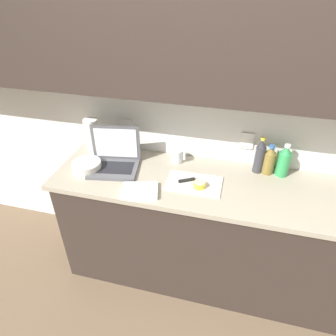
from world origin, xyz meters
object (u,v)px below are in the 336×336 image
Objects in this scene: laptop at (115,158)px; knife at (191,180)px; bottle_water_clear at (260,156)px; bowl_white at (87,166)px; cutting_board at (194,183)px; bottle_oil_tall at (269,161)px; lemon_half_cut at (199,185)px; paper_towel_roll at (92,136)px; measuring_cup at (177,156)px; bottle_green_soda at (284,161)px.

knife is at bearing -15.43° from laptop.
bowl_white is at bearing -166.45° from bottle_water_clear.
bottle_oil_tall is at bearing 28.92° from cutting_board.
bottle_oil_tall is at bearing -0.16° from laptop.
cutting_board is at bearing 138.14° from lemon_half_cut.
cutting_board is 0.03m from knife.
paper_towel_roll reaches higher than bottle_water_clear.
knife is 3.26× the size of lemon_half_cut.
bottle_oil_tall is 0.63m from measuring_cup.
measuring_cup is (-0.72, -0.02, -0.06)m from bottle_green_soda.
bottle_green_soda is 0.88× the size of paper_towel_roll.
laptop is 1.05× the size of cutting_board.
bowl_white is at bearing -156.04° from measuring_cup.
cutting_board is at bearing -151.08° from bottle_oil_tall.
paper_towel_roll reaches higher than lemon_half_cut.
bottle_oil_tall is 2.03× the size of measuring_cup.
bottle_oil_tall is at bearing -4.42° from knife.
cutting_board is at bearing -147.28° from bottle_water_clear.
lemon_half_cut is at bearing -1.05° from bowl_white.
lemon_half_cut is at bearing -20.08° from laptop.
laptop is 0.44m from measuring_cup.
knife is at bearing -154.17° from bottle_oil_tall.
lemon_half_cut is 0.71× the size of measuring_cup.
bottle_oil_tall is at bearing 12.85° from bowl_white.
bottle_green_soda is at bearing 1.44° from measuring_cup.
measuring_cup reaches higher than lemon_half_cut.
bowl_white is at bearing 153.08° from knife.
bottle_water_clear is 2.49× the size of measuring_cup.
knife is at bearing -157.91° from bottle_green_soda.
bottle_green_soda is at bearing -0.97° from laptop.
lemon_half_cut is 0.47m from bottle_water_clear.
bottle_water_clear is 1.17m from bowl_white.
measuring_cup is 0.63m from bowl_white.
measuring_cup is 0.40× the size of paper_towel_roll.
laptop is at bearing 172.86° from cutting_board.
paper_towel_roll is at bearing -178.64° from bottle_oil_tall.
bottle_oil_tall is (-0.09, -0.00, -0.01)m from bottle_green_soda.
bowl_white is at bearing -168.04° from bottle_green_soda.
laptop is 0.20m from bowl_white.
lemon_half_cut is 0.29× the size of bottle_water_clear.
bottle_water_clear is (0.97, 0.18, 0.05)m from laptop.
laptop reaches higher than measuring_cup.
laptop is 3.59× the size of measuring_cup.
measuring_cup is at bearing -178.16° from bottle_water_clear.
knife is 0.54m from bottle_oil_tall.
measuring_cup is at bearing 127.57° from lemon_half_cut.
lemon_half_cut is at bearing -150.47° from bottle_green_soda.
measuring_cup is (-0.63, -0.02, -0.05)m from bottle_oil_tall.
knife is 2.32× the size of measuring_cup.
lemon_half_cut is 0.59m from bottle_green_soda.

